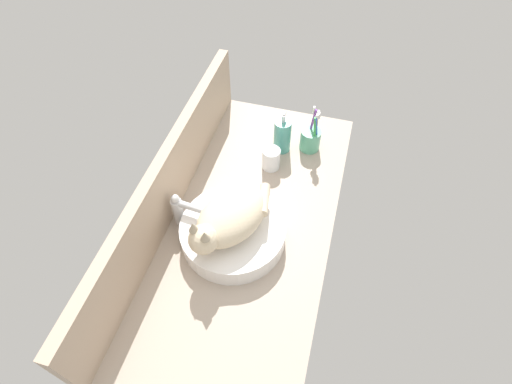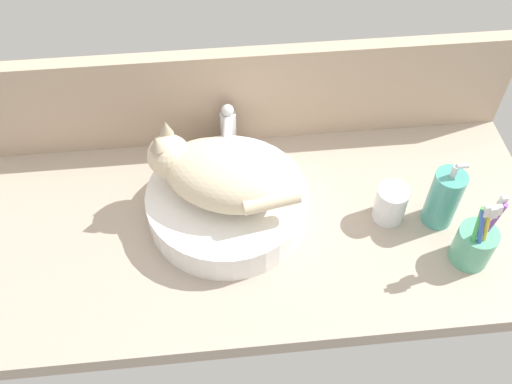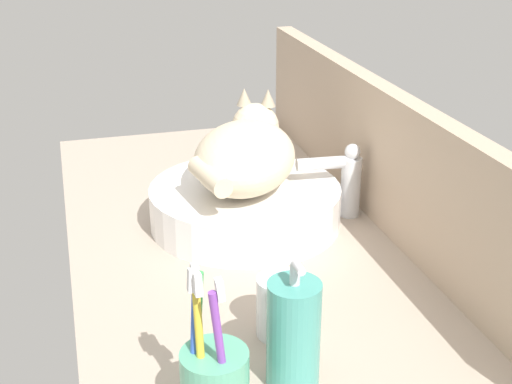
{
  "view_description": "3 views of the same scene",
  "coord_description": "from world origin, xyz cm",
  "px_view_note": "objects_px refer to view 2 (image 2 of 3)",
  "views": [
    {
      "loc": [
        -70.93,
        -22.86,
        110.24
      ],
      "look_at": [
        6.93,
        -1.36,
        8.91
      ],
      "focal_mm": 28.0,
      "sensor_mm": 36.0,
      "label": 1
    },
    {
      "loc": [
        -8.07,
        -71.88,
        96.38
      ],
      "look_at": [
        -0.78,
        0.04,
        9.44
      ],
      "focal_mm": 40.0,
      "sensor_mm": 36.0,
      "label": 2
    },
    {
      "loc": [
        103.14,
        -26.24,
        55.26
      ],
      "look_at": [
        4.83,
        1.23,
        10.93
      ],
      "focal_mm": 50.0,
      "sensor_mm": 36.0,
      "label": 3
    }
  ],
  "objects_px": {
    "sink_basin": "(227,204)",
    "soap_dispenser": "(444,198)",
    "faucet": "(228,130)",
    "water_glass": "(390,205)",
    "toothbrush_cup": "(475,244)",
    "cat": "(219,173)"
  },
  "relations": [
    {
      "from": "soap_dispenser",
      "to": "toothbrush_cup",
      "type": "relative_size",
      "value": 0.9
    },
    {
      "from": "cat",
      "to": "sink_basin",
      "type": "bearing_deg",
      "value": -20.9
    },
    {
      "from": "cat",
      "to": "soap_dispenser",
      "type": "distance_m",
      "value": 0.46
    },
    {
      "from": "cat",
      "to": "soap_dispenser",
      "type": "height_order",
      "value": "cat"
    },
    {
      "from": "toothbrush_cup",
      "to": "water_glass",
      "type": "relative_size",
      "value": 2.25
    },
    {
      "from": "sink_basin",
      "to": "soap_dispenser",
      "type": "height_order",
      "value": "soap_dispenser"
    },
    {
      "from": "cat",
      "to": "water_glass",
      "type": "bearing_deg",
      "value": -7.3
    },
    {
      "from": "cat",
      "to": "faucet",
      "type": "bearing_deg",
      "value": 80.65
    },
    {
      "from": "cat",
      "to": "soap_dispenser",
      "type": "relative_size",
      "value": 1.78
    },
    {
      "from": "sink_basin",
      "to": "water_glass",
      "type": "distance_m",
      "value": 0.34
    },
    {
      "from": "sink_basin",
      "to": "faucet",
      "type": "distance_m",
      "value": 0.18
    },
    {
      "from": "sink_basin",
      "to": "faucet",
      "type": "relative_size",
      "value": 2.45
    },
    {
      "from": "cat",
      "to": "water_glass",
      "type": "relative_size",
      "value": 3.61
    },
    {
      "from": "sink_basin",
      "to": "faucet",
      "type": "height_order",
      "value": "faucet"
    },
    {
      "from": "sink_basin",
      "to": "toothbrush_cup",
      "type": "relative_size",
      "value": 1.78
    },
    {
      "from": "soap_dispenser",
      "to": "water_glass",
      "type": "bearing_deg",
      "value": 170.4
    },
    {
      "from": "sink_basin",
      "to": "water_glass",
      "type": "xyz_separation_m",
      "value": [
        0.34,
        -0.04,
        0.0
      ]
    },
    {
      "from": "water_glass",
      "to": "sink_basin",
      "type": "bearing_deg",
      "value": 173.25
    },
    {
      "from": "faucet",
      "to": "water_glass",
      "type": "distance_m",
      "value": 0.39
    },
    {
      "from": "water_glass",
      "to": "toothbrush_cup",
      "type": "bearing_deg",
      "value": -41.9
    },
    {
      "from": "soap_dispenser",
      "to": "sink_basin",
      "type": "bearing_deg",
      "value": 172.59
    },
    {
      "from": "sink_basin",
      "to": "soap_dispenser",
      "type": "xyz_separation_m",
      "value": [
        0.44,
        -0.06,
        0.03
      ]
    }
  ]
}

